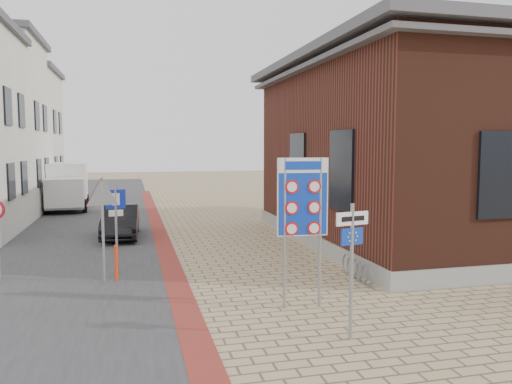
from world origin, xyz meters
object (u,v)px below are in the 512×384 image
sedan (121,221)px  essen_sign (352,250)px  bollard (116,263)px  parking_sign (116,215)px  border_sign (303,200)px  box_truck (67,186)px

sedan → essen_sign: bearing=-67.6°
bollard → parking_sign: bearing=90.0°
border_sign → bollard: (-4.00, 3.23, -1.91)m
box_truck → bollard: bearing=-81.9°
border_sign → essen_sign: bearing=-78.7°
sedan → parking_sign: size_ratio=1.56×
border_sign → parking_sign: 5.75m
essen_sign → border_sign: bearing=85.9°
parking_sign → bollard: size_ratio=2.54×
sedan → box_truck: (-3.01, 9.42, 0.71)m
sedan → parking_sign: bearing=-87.6°
box_truck → bollard: (3.01, -15.90, -0.85)m
border_sign → parking_sign: bearing=138.3°
sedan → border_sign: size_ratio=1.14×
essen_sign → parking_sign: 7.36m
bollard → sedan: bearing=90.0°
essen_sign → sedan: bearing=98.4°
box_truck → essen_sign: bearing=-73.6°
sedan → border_sign: 10.65m
parking_sign → border_sign: bearing=-53.3°
box_truck → border_sign: bearing=-72.5°
sedan → bollard: bearing=-87.6°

